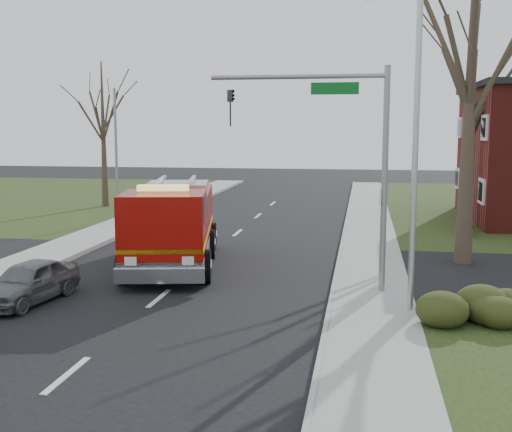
# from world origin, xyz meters

# --- Properties ---
(ground) EXTENTS (120.00, 120.00, 0.00)m
(ground) POSITION_xyz_m (0.00, 0.00, 0.00)
(ground) COLOR black
(ground) RESTS_ON ground
(sidewalk_right) EXTENTS (2.40, 80.00, 0.15)m
(sidewalk_right) POSITION_xyz_m (6.20, 0.00, 0.07)
(sidewalk_right) COLOR gray
(sidewalk_right) RESTS_ON ground
(health_center_sign) EXTENTS (0.12, 2.00, 1.40)m
(health_center_sign) POSITION_xyz_m (10.50, 12.50, 0.88)
(health_center_sign) COLOR #4F1213
(health_center_sign) RESTS_ON ground
(hedge_corner) EXTENTS (2.80, 2.00, 0.90)m
(hedge_corner) POSITION_xyz_m (9.00, -1.00, 0.58)
(hedge_corner) COLOR #293112
(hedge_corner) RESTS_ON lawn_right
(bare_tree_near) EXTENTS (6.00, 6.00, 12.00)m
(bare_tree_near) POSITION_xyz_m (9.50, 6.00, 7.41)
(bare_tree_near) COLOR #362820
(bare_tree_near) RESTS_ON ground
(bare_tree_far) EXTENTS (5.25, 5.25, 10.50)m
(bare_tree_far) POSITION_xyz_m (11.00, 15.00, 6.49)
(bare_tree_far) COLOR #362820
(bare_tree_far) RESTS_ON ground
(bare_tree_left) EXTENTS (4.50, 4.50, 9.00)m
(bare_tree_left) POSITION_xyz_m (-10.00, 20.00, 5.56)
(bare_tree_left) COLOR #362820
(bare_tree_left) RESTS_ON ground
(traffic_signal_mast) EXTENTS (5.29, 0.18, 6.80)m
(traffic_signal_mast) POSITION_xyz_m (5.21, 1.50, 4.71)
(traffic_signal_mast) COLOR gray
(traffic_signal_mast) RESTS_ON ground
(streetlight_pole) EXTENTS (1.48, 0.16, 8.40)m
(streetlight_pole) POSITION_xyz_m (7.14, -0.50, 4.55)
(streetlight_pole) COLOR #B7BABF
(streetlight_pole) RESTS_ON ground
(utility_pole_far) EXTENTS (0.14, 0.14, 7.00)m
(utility_pole_far) POSITION_xyz_m (-6.80, 14.00, 3.50)
(utility_pole_far) COLOR gray
(utility_pole_far) RESTS_ON ground
(fire_engine) EXTENTS (4.30, 8.31, 3.20)m
(fire_engine) POSITION_xyz_m (-0.91, 4.35, 1.45)
(fire_engine) COLOR #8D0B06
(fire_engine) RESTS_ON ground
(parked_car_maroon) EXTENTS (1.93, 3.75, 1.22)m
(parked_car_maroon) POSITION_xyz_m (-3.58, -1.00, 0.61)
(parked_car_maroon) COLOR #5B5E63
(parked_car_maroon) RESTS_ON ground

